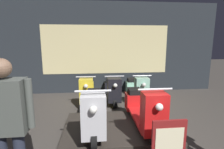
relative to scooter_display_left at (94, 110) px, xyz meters
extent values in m
cube|color=#23282D|center=(0.45, 3.22, 1.02)|extent=(8.08, 0.08, 3.20)
cube|color=beige|center=(0.45, 3.18, 0.97)|extent=(4.44, 0.01, 1.70)
cube|color=#2D2823|center=(0.47, 0.06, -0.47)|extent=(2.07, 1.42, 0.22)
cylinder|color=black|center=(0.00, -0.63, -0.19)|extent=(0.09, 0.33, 0.33)
cylinder|color=black|center=(0.00, 0.74, -0.19)|extent=(0.09, 0.33, 0.33)
cube|color=#BCBCC1|center=(0.00, 0.06, -0.20)|extent=(0.35, 1.28, 0.05)
cube|color=#BCBCC1|center=(0.00, -0.61, 0.16)|extent=(0.37, 0.29, 0.67)
cube|color=#BCBCC1|center=(0.00, 0.72, -0.11)|extent=(0.39, 0.34, 0.38)
cube|color=black|center=(0.00, 0.71, 0.14)|extent=(0.28, 0.31, 0.12)
cylinder|color=silver|center=(0.00, -0.62, 0.55)|extent=(0.53, 0.03, 0.03)
sphere|color=white|center=(0.00, -0.81, 0.34)|extent=(0.11, 0.11, 0.11)
cylinder|color=black|center=(0.93, -0.63, -0.19)|extent=(0.09, 0.33, 0.33)
cylinder|color=black|center=(0.93, 0.74, -0.19)|extent=(0.09, 0.33, 0.33)
cube|color=red|center=(0.93, 0.06, -0.20)|extent=(0.35, 1.28, 0.05)
cube|color=red|center=(0.93, -0.61, 0.16)|extent=(0.37, 0.29, 0.67)
cube|color=red|center=(0.93, 0.72, -0.11)|extent=(0.39, 0.34, 0.38)
cube|color=black|center=(0.93, 0.71, 0.14)|extent=(0.28, 0.31, 0.12)
cylinder|color=silver|center=(0.93, -0.62, 0.55)|extent=(0.53, 0.03, 0.03)
sphere|color=white|center=(0.93, -0.81, 0.34)|extent=(0.11, 0.11, 0.11)
cylinder|color=black|center=(-0.20, 1.53, -0.41)|extent=(0.09, 0.33, 0.33)
cylinder|color=black|center=(-0.20, 2.91, -0.41)|extent=(0.09, 0.33, 0.33)
cube|color=yellow|center=(-0.20, 2.22, -0.42)|extent=(0.35, 1.28, 0.05)
cube|color=yellow|center=(-0.20, 1.55, -0.07)|extent=(0.37, 0.29, 0.67)
cube|color=yellow|center=(-0.20, 2.88, -0.33)|extent=(0.39, 0.34, 0.38)
cube|color=black|center=(-0.20, 2.87, -0.08)|extent=(0.28, 0.31, 0.12)
cylinder|color=silver|center=(-0.20, 1.55, 0.33)|extent=(0.53, 0.03, 0.03)
sphere|color=white|center=(-0.20, 1.35, 0.12)|extent=(0.11, 0.11, 0.11)
cylinder|color=black|center=(0.57, 1.53, -0.41)|extent=(0.09, 0.33, 0.33)
cylinder|color=black|center=(0.57, 2.91, -0.41)|extent=(0.09, 0.33, 0.33)
cube|color=black|center=(0.57, 2.22, -0.42)|extent=(0.35, 1.28, 0.05)
cube|color=black|center=(0.57, 1.55, -0.07)|extent=(0.37, 0.29, 0.67)
cube|color=black|center=(0.57, 2.88, -0.33)|extent=(0.39, 0.34, 0.38)
cube|color=black|center=(0.57, 2.87, -0.08)|extent=(0.28, 0.31, 0.12)
cylinder|color=silver|center=(0.57, 1.55, 0.33)|extent=(0.53, 0.03, 0.03)
sphere|color=white|center=(0.57, 1.35, 0.12)|extent=(0.11, 0.11, 0.11)
cylinder|color=black|center=(1.34, 1.53, -0.41)|extent=(0.09, 0.33, 0.33)
cylinder|color=black|center=(1.34, 2.91, -0.41)|extent=(0.09, 0.33, 0.33)
cube|color=#8EC6AD|center=(1.34, 2.22, -0.42)|extent=(0.35, 1.28, 0.05)
cube|color=#8EC6AD|center=(1.34, 1.55, -0.07)|extent=(0.37, 0.29, 0.67)
cube|color=#8EC6AD|center=(1.34, 2.88, -0.33)|extent=(0.39, 0.34, 0.38)
cube|color=black|center=(1.34, 2.87, -0.08)|extent=(0.28, 0.31, 0.12)
cylinder|color=silver|center=(1.34, 1.55, 0.33)|extent=(0.53, 0.03, 0.03)
sphere|color=white|center=(1.34, 1.35, 0.12)|extent=(0.11, 0.11, 0.11)
cube|color=#474C47|center=(-0.98, -1.09, 0.53)|extent=(0.45, 0.25, 0.63)
cylinder|color=#474C47|center=(-0.72, -1.09, 0.56)|extent=(0.08, 0.08, 0.58)
sphere|color=brown|center=(-0.98, -1.09, 0.97)|extent=(0.22, 0.22, 0.22)
cube|color=maroon|center=(1.01, -1.02, -0.17)|extent=(0.47, 0.04, 0.82)
cube|color=beige|center=(1.01, -1.04, -0.11)|extent=(0.39, 0.01, 0.49)
camera|label=1|loc=(0.03, -3.07, 1.26)|focal=28.00mm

